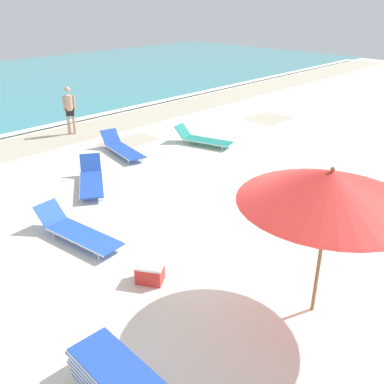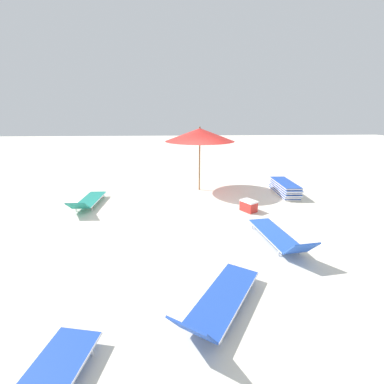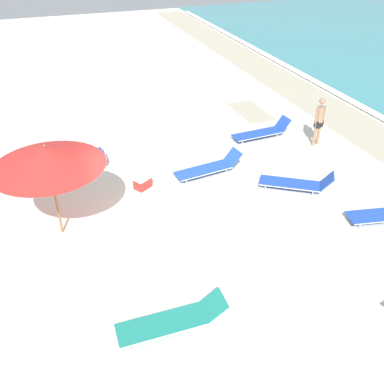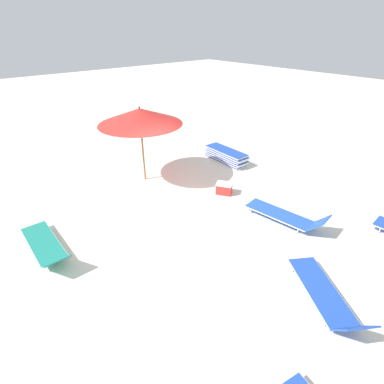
{
  "view_description": "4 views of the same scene",
  "coord_description": "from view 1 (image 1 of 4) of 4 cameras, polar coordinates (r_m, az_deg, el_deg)",
  "views": [
    {
      "loc": [
        -6.17,
        -4.78,
        4.8
      ],
      "look_at": [
        -0.31,
        0.88,
        1.02
      ],
      "focal_mm": 40.0,
      "sensor_mm": 36.0,
      "label": 1
    },
    {
      "loc": [
        0.22,
        7.93,
        3.03
      ],
      "look_at": [
        -0.19,
        0.93,
        0.89
      ],
      "focal_mm": 24.0,
      "sensor_mm": 36.0,
      "label": 2
    },
    {
      "loc": [
        8.8,
        -2.12,
        7.03
      ],
      "look_at": [
        -0.04,
        1.12,
        0.89
      ],
      "focal_mm": 40.0,
      "sensor_mm": 36.0,
      "label": 3
    },
    {
      "loc": [
        4.23,
        6.01,
        4.85
      ],
      "look_at": [
        -0.38,
        0.64,
        0.84
      ],
      "focal_mm": 28.0,
      "sensor_mm": 36.0,
      "label": 4
    }
  ],
  "objects": [
    {
      "name": "cooler_box",
      "position": [
        7.97,
        -5.64,
        -10.66
      ],
      "size": [
        0.56,
        0.61,
        0.37
      ],
      "rotation": [
        0.0,
        0.0,
        5.27
      ],
      "color": "red",
      "rests_on": "ground_plane"
    },
    {
      "name": "sun_lounger_beside_umbrella",
      "position": [
        15.03,
        1.4,
        7.12
      ],
      "size": [
        1.12,
        2.14,
        0.6
      ],
      "rotation": [
        0.0,
        0.0,
        0.27
      ],
      "color": "#1E8475",
      "rests_on": "ground_plane"
    },
    {
      "name": "sun_lounger_near_water_left",
      "position": [
        14.28,
        -9.32,
        5.81
      ],
      "size": [
        1.02,
        2.27,
        0.6
      ],
      "rotation": [
        0.0,
        0.0,
        -0.2
      ],
      "color": "blue",
      "rests_on": "ground_plane"
    },
    {
      "name": "sun_lounger_under_umbrella",
      "position": [
        9.47,
        -15.11,
        -5.05
      ],
      "size": [
        0.88,
        2.29,
        0.59
      ],
      "rotation": [
        0.0,
        0.0,
        0.13
      ],
      "color": "blue",
      "rests_on": "ground_plane"
    },
    {
      "name": "sun_lounger_near_water_right",
      "position": [
        11.32,
        17.93,
        -0.36
      ],
      "size": [
        0.66,
        2.25,
        0.51
      ],
      "rotation": [
        0.0,
        0.0,
        -0.02
      ],
      "color": "#1E8475",
      "rests_on": "ground_plane"
    },
    {
      "name": "beach_umbrella",
      "position": [
        6.55,
        17.94,
        0.57
      ],
      "size": [
        2.73,
        2.73,
        2.57
      ],
      "color": "olive",
      "rests_on": "ground_plane"
    },
    {
      "name": "beachgoer_wading_adult",
      "position": [
        16.7,
        -16.03,
        10.77
      ],
      "size": [
        0.4,
        0.31,
        1.76
      ],
      "rotation": [
        0.0,
        0.0,
        5.74
      ],
      "color": "tan",
      "rests_on": "ground_plane"
    },
    {
      "name": "sun_lounger_mid_beach_solo",
      "position": [
        11.96,
        -13.3,
        1.63
      ],
      "size": [
        1.68,
        2.12,
        0.62
      ],
      "rotation": [
        0.0,
        0.0,
        -0.58
      ],
      "color": "blue",
      "rests_on": "ground_plane"
    },
    {
      "name": "ground_plane",
      "position": [
        9.21,
        5.33,
        -7.25
      ],
      "size": [
        60.0,
        60.0,
        0.16
      ],
      "color": "silver"
    }
  ]
}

